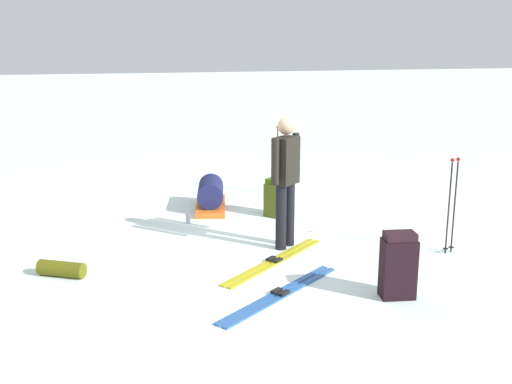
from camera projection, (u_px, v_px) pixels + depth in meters
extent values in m
plane|color=white|center=(256.00, 243.00, 8.21)|extent=(80.00, 80.00, 0.00)
cylinder|color=black|center=(289.00, 214.00, 8.04)|extent=(0.14, 0.14, 0.85)
cylinder|color=black|center=(281.00, 217.00, 7.88)|extent=(0.14, 0.14, 0.85)
cube|color=black|center=(286.00, 161.00, 7.78)|extent=(0.40, 0.39, 0.60)
cylinder|color=black|center=(296.00, 155.00, 7.96)|extent=(0.09, 0.09, 0.58)
cylinder|color=black|center=(276.00, 161.00, 7.58)|extent=(0.09, 0.09, 0.58)
sphere|color=tan|center=(286.00, 126.00, 7.67)|extent=(0.22, 0.22, 0.22)
cube|color=#2C5AA0|center=(284.00, 295.00, 6.52)|extent=(1.57, 1.25, 0.02)
cube|color=black|center=(284.00, 293.00, 6.52)|extent=(0.15, 0.14, 0.03)
cube|color=#2C5AA0|center=(277.00, 293.00, 6.58)|extent=(1.57, 1.25, 0.02)
cube|color=black|center=(277.00, 291.00, 6.58)|extent=(0.15, 0.14, 0.03)
cube|color=#B0A71C|center=(278.00, 262.00, 7.48)|extent=(1.52, 1.35, 0.02)
cube|color=black|center=(278.00, 260.00, 7.48)|extent=(0.15, 0.14, 0.03)
cube|color=#B0A71C|center=(271.00, 260.00, 7.54)|extent=(1.52, 1.35, 0.02)
cube|color=black|center=(271.00, 259.00, 7.53)|extent=(0.15, 0.14, 0.03)
cube|color=black|center=(398.00, 269.00, 6.43)|extent=(0.38, 0.27, 0.64)
cube|color=black|center=(400.00, 236.00, 6.34)|extent=(0.34, 0.24, 0.08)
cube|color=#434B14|center=(277.00, 199.00, 9.41)|extent=(0.44, 0.43, 0.51)
cube|color=#375605|center=(277.00, 181.00, 9.34)|extent=(0.39, 0.39, 0.08)
cylinder|color=black|center=(285.00, 162.00, 10.57)|extent=(0.02, 0.02, 1.16)
sphere|color=#A51919|center=(285.00, 127.00, 10.42)|extent=(0.05, 0.05, 0.05)
cylinder|color=black|center=(284.00, 191.00, 10.70)|extent=(0.07, 0.07, 0.01)
cylinder|color=black|center=(277.00, 163.00, 10.50)|extent=(0.02, 0.02, 1.16)
sphere|color=#A51919|center=(278.00, 127.00, 10.35)|extent=(0.05, 0.05, 0.05)
cylinder|color=black|center=(277.00, 192.00, 10.62)|extent=(0.07, 0.07, 0.01)
cylinder|color=black|center=(454.00, 208.00, 7.73)|extent=(0.02, 0.02, 1.17)
sphere|color=#A51919|center=(458.00, 159.00, 7.58)|extent=(0.05, 0.05, 0.05)
cylinder|color=black|center=(451.00, 247.00, 7.86)|extent=(0.07, 0.07, 0.01)
cylinder|color=black|center=(449.00, 209.00, 7.68)|extent=(0.02, 0.02, 1.17)
sphere|color=#A51919|center=(453.00, 160.00, 7.53)|extent=(0.05, 0.05, 0.05)
cylinder|color=black|center=(446.00, 249.00, 7.81)|extent=(0.07, 0.07, 0.01)
cube|color=orange|center=(211.00, 206.00, 9.82)|extent=(0.65, 1.21, 0.09)
cylinder|color=#1B1E4B|center=(211.00, 191.00, 9.76)|extent=(0.54, 0.86, 0.40)
cylinder|color=#545310|center=(61.00, 269.00, 7.05)|extent=(0.57, 0.41, 0.18)
cylinder|color=#B1B3C3|center=(188.00, 215.00, 9.02)|extent=(0.07, 0.07, 0.26)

